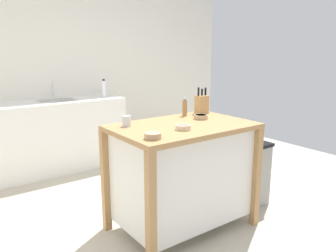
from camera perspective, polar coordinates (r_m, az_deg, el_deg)
name	(u,v)px	position (r m, az deg, el deg)	size (l,w,h in m)	color
ground_plane	(180,225)	(3.10, 2.04, -16.35)	(6.11, 6.11, 0.00)	#BCB29E
wall_back	(71,65)	(4.83, -16.06, 9.89)	(5.11, 0.10, 2.60)	silver
kitchen_island	(182,171)	(2.87, 2.38, -7.64)	(1.14, 0.75, 0.91)	#AD7F4C
knife_block	(202,104)	(3.23, 5.72, 3.72)	(0.11, 0.09, 0.25)	tan
bowl_ceramic_wide	(153,135)	(2.32, -2.57, -1.61)	(0.12, 0.12, 0.04)	tan
bowl_stoneware_deep	(201,117)	(2.97, 5.58, 1.58)	(0.12, 0.12, 0.04)	tan
bowl_ceramic_small	(183,127)	(2.57, 2.58, -0.18)	(0.12, 0.12, 0.04)	beige
drinking_cup	(127,121)	(2.70, -7.01, 0.85)	(0.07, 0.07, 0.09)	silver
pepper_grinder	(185,107)	(3.09, 2.84, 3.18)	(0.04, 0.04, 0.17)	#9E7042
trash_bin	(249,174)	(3.44, 13.55, -7.85)	(0.36, 0.28, 0.63)	gray
sink_counter	(59,135)	(4.52, -17.87, -1.41)	(1.61, 0.60, 0.89)	white
sink_faucet	(53,90)	(4.55, -18.92, 5.70)	(0.02, 0.02, 0.22)	#B7BCC1
bottle_spray_cleaner	(104,89)	(4.56, -10.75, 6.22)	(0.05, 0.05, 0.24)	white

